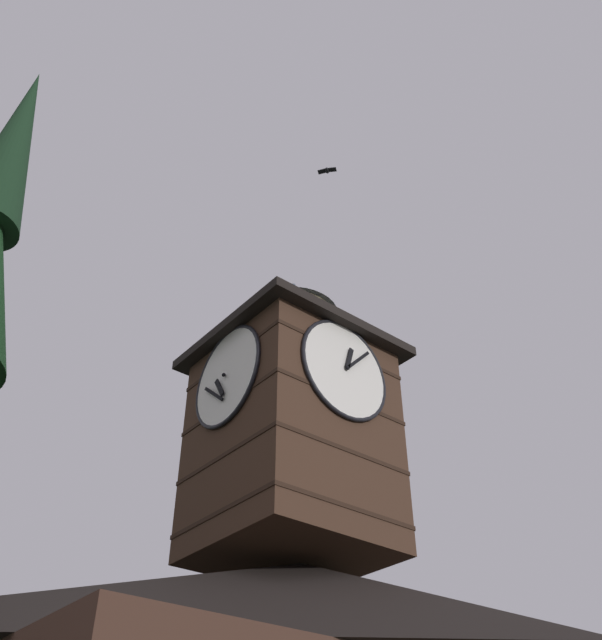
% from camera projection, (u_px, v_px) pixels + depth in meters
% --- Properties ---
extents(clock_tower, '(4.65, 4.65, 8.02)m').
position_uv_depth(clock_tower, '(292.00, 427.00, 18.08)').
color(clock_tower, '#422B1E').
rests_on(clock_tower, building_main).
extents(flying_bird_high, '(0.51, 0.59, 0.14)m').
position_uv_depth(flying_bird_high, '(327.00, 171.00, 24.04)').
color(flying_bird_high, black).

